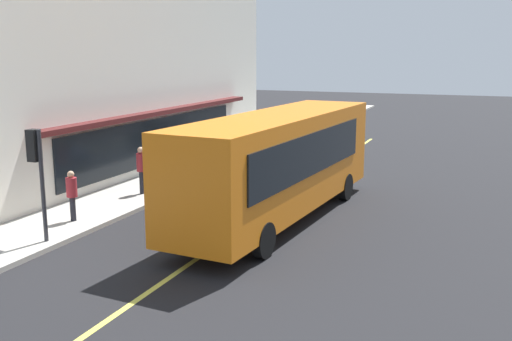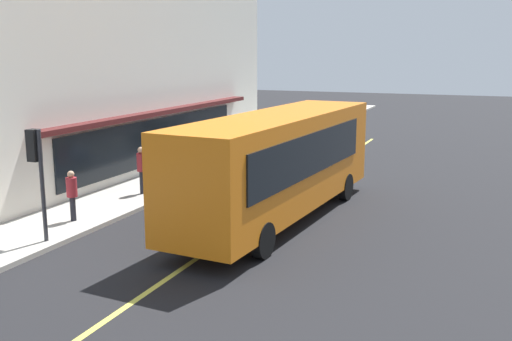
{
  "view_description": "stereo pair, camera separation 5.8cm",
  "coord_description": "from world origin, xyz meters",
  "px_view_note": "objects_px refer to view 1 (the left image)",
  "views": [
    {
      "loc": [
        -18.96,
        -7.09,
        5.46
      ],
      "look_at": [
        -1.39,
        0.05,
        1.6
      ],
      "focal_mm": 41.16,
      "sensor_mm": 36.0,
      "label": 1
    },
    {
      "loc": [
        -18.94,
        -7.14,
        5.46
      ],
      "look_at": [
        -1.39,
        0.05,
        1.6
      ],
      "focal_mm": 41.16,
      "sensor_mm": 36.0,
      "label": 2
    }
  ],
  "objects_px": {
    "bus": "(280,161)",
    "traffic_light": "(36,159)",
    "car_black": "(297,140)",
    "pedestrian_mid_block": "(141,166)",
    "pedestrian_by_curb": "(72,191)",
    "car_navy": "(214,176)"
  },
  "relations": [
    {
      "from": "bus",
      "to": "traffic_light",
      "type": "xyz_separation_m",
      "value": [
        -5.04,
        5.4,
        0.55
      ]
    },
    {
      "from": "car_black",
      "to": "pedestrian_mid_block",
      "type": "bearing_deg",
      "value": 168.3
    },
    {
      "from": "car_black",
      "to": "pedestrian_mid_block",
      "type": "distance_m",
      "value": 11.78
    },
    {
      "from": "bus",
      "to": "pedestrian_by_curb",
      "type": "xyz_separation_m",
      "value": [
        -3.09,
        5.88,
        -0.86
      ]
    },
    {
      "from": "traffic_light",
      "to": "pedestrian_mid_block",
      "type": "xyz_separation_m",
      "value": [
        5.89,
        0.45,
        -1.3
      ]
    },
    {
      "from": "bus",
      "to": "pedestrian_mid_block",
      "type": "bearing_deg",
      "value": 81.78
    },
    {
      "from": "car_black",
      "to": "pedestrian_mid_block",
      "type": "height_order",
      "value": "pedestrian_mid_block"
    },
    {
      "from": "car_navy",
      "to": "pedestrian_mid_block",
      "type": "height_order",
      "value": "pedestrian_mid_block"
    },
    {
      "from": "pedestrian_by_curb",
      "to": "car_black",
      "type": "bearing_deg",
      "value": -8.85
    },
    {
      "from": "bus",
      "to": "pedestrian_by_curb",
      "type": "distance_m",
      "value": 6.7
    },
    {
      "from": "pedestrian_by_curb",
      "to": "traffic_light",
      "type": "bearing_deg",
      "value": -166.39
    },
    {
      "from": "bus",
      "to": "car_navy",
      "type": "height_order",
      "value": "bus"
    },
    {
      "from": "car_navy",
      "to": "bus",
      "type": "bearing_deg",
      "value": -122.7
    },
    {
      "from": "car_black",
      "to": "car_navy",
      "type": "xyz_separation_m",
      "value": [
        -10.14,
        0.0,
        0.0
      ]
    },
    {
      "from": "bus",
      "to": "car_black",
      "type": "relative_size",
      "value": 2.59
    },
    {
      "from": "car_navy",
      "to": "pedestrian_by_curb",
      "type": "bearing_deg",
      "value": 155.69
    },
    {
      "from": "bus",
      "to": "car_navy",
      "type": "xyz_separation_m",
      "value": [
        2.23,
        3.47,
        -1.24
      ]
    },
    {
      "from": "car_navy",
      "to": "pedestrian_mid_block",
      "type": "bearing_deg",
      "value": 120.13
    },
    {
      "from": "car_black",
      "to": "pedestrian_by_curb",
      "type": "bearing_deg",
      "value": 171.15
    },
    {
      "from": "bus",
      "to": "pedestrian_mid_block",
      "type": "distance_m",
      "value": 5.96
    },
    {
      "from": "bus",
      "to": "pedestrian_mid_block",
      "type": "xyz_separation_m",
      "value": [
        0.85,
        5.86,
        -0.75
      ]
    },
    {
      "from": "car_black",
      "to": "traffic_light",
      "type": "bearing_deg",
      "value": 173.66
    }
  ]
}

